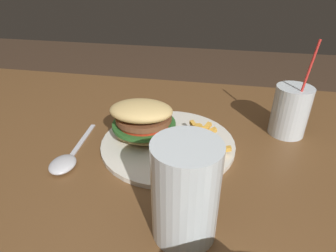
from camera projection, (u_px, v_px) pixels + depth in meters
meal_plate_near at (155, 129)px, 0.60m from camera, size 0.29×0.29×0.11m
beer_glass at (185, 194)px, 0.38m from camera, size 0.09×0.09×0.15m
juice_glass at (290, 113)px, 0.63m from camera, size 0.08×0.08×0.22m
spoon at (64, 162)px, 0.54m from camera, size 0.05×0.20×0.02m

